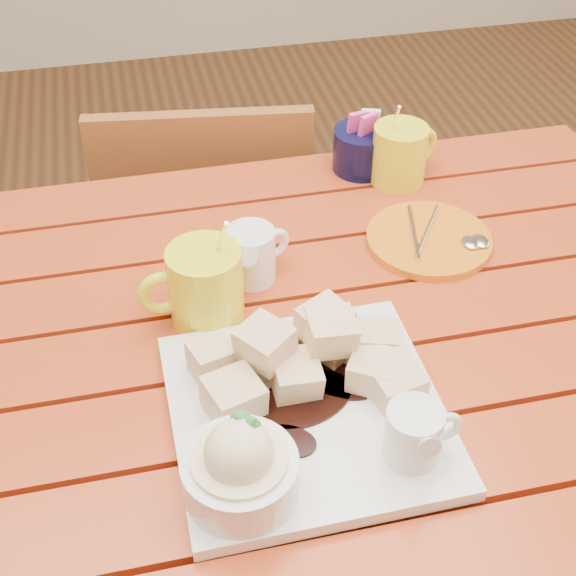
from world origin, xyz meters
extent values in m
cube|color=#AA2F16|center=(0.00, -0.23, 0.73)|extent=(1.20, 0.11, 0.03)
cube|color=#AA2F16|center=(0.00, -0.11, 0.73)|extent=(1.20, 0.11, 0.03)
cube|color=#AA2F16|center=(0.00, 0.00, 0.73)|extent=(1.20, 0.11, 0.03)
cube|color=#AA2F16|center=(0.00, 0.11, 0.73)|extent=(1.20, 0.11, 0.03)
cube|color=#AA2F16|center=(0.00, 0.23, 0.73)|extent=(1.20, 0.11, 0.03)
cube|color=#AA2F16|center=(0.00, 0.34, 0.73)|extent=(1.20, 0.11, 0.03)
cube|color=#AA2F16|center=(0.00, 0.36, 0.68)|extent=(1.12, 0.04, 0.08)
cylinder|color=#AA2F16|center=(0.55, 0.35, 0.36)|extent=(0.06, 0.06, 0.72)
cube|color=white|center=(0.01, -0.14, 0.76)|extent=(0.30, 0.30, 0.02)
cube|color=gold|center=(0.09, -0.12, 0.79)|extent=(0.07, 0.07, 0.04)
cube|color=gold|center=(-0.01, -0.06, 0.79)|extent=(0.07, 0.07, 0.04)
cube|color=gold|center=(-0.08, -0.07, 0.79)|extent=(0.06, 0.06, 0.04)
cube|color=gold|center=(-0.03, -0.09, 0.82)|extent=(0.07, 0.07, 0.04)
cube|color=gold|center=(0.00, -0.11, 0.79)|extent=(0.05, 0.05, 0.04)
cube|color=gold|center=(-0.07, -0.13, 0.79)|extent=(0.07, 0.07, 0.04)
cube|color=gold|center=(0.05, -0.06, 0.79)|extent=(0.07, 0.07, 0.04)
cube|color=gold|center=(0.10, -0.08, 0.79)|extent=(0.06, 0.06, 0.04)
cube|color=gold|center=(0.11, -0.14, 0.79)|extent=(0.06, 0.06, 0.04)
cube|color=gold|center=(0.05, -0.09, 0.82)|extent=(0.05, 0.05, 0.04)
cube|color=gold|center=(0.04, -0.07, 0.82)|extent=(0.07, 0.07, 0.04)
cylinder|color=white|center=(-0.08, -0.23, 0.79)|extent=(0.11, 0.11, 0.05)
cylinder|color=beige|center=(-0.08, -0.23, 0.80)|extent=(0.09, 0.09, 0.03)
sphere|color=beige|center=(-0.08, -0.23, 0.82)|extent=(0.07, 0.07, 0.07)
cone|color=green|center=(-0.07, -0.22, 0.85)|extent=(0.04, 0.04, 0.03)
cone|color=green|center=(-0.08, -0.21, 0.85)|extent=(0.03, 0.03, 0.03)
cylinder|color=white|center=(0.10, -0.22, 0.80)|extent=(0.06, 0.06, 0.06)
cylinder|color=black|center=(0.10, -0.22, 0.83)|extent=(0.05, 0.05, 0.01)
cone|color=white|center=(0.10, -0.25, 0.82)|extent=(0.03, 0.02, 0.03)
torus|color=white|center=(0.13, -0.22, 0.80)|extent=(0.04, 0.01, 0.04)
cylinder|color=yellow|center=(-0.07, 0.05, 0.80)|extent=(0.09, 0.09, 0.10)
cylinder|color=black|center=(-0.07, 0.05, 0.84)|extent=(0.08, 0.08, 0.01)
torus|color=yellow|center=(-0.13, 0.04, 0.80)|extent=(0.06, 0.02, 0.06)
cylinder|color=silver|center=(-0.06, 0.06, 0.84)|extent=(0.03, 0.06, 0.13)
cylinder|color=yellow|center=(0.26, 0.29, 0.80)|extent=(0.08, 0.08, 0.09)
cylinder|color=black|center=(0.26, 0.29, 0.83)|extent=(0.07, 0.07, 0.01)
torus|color=yellow|center=(0.30, 0.31, 0.80)|extent=(0.06, 0.03, 0.06)
cylinder|color=silver|center=(0.24, 0.30, 0.83)|extent=(0.01, 0.06, 0.12)
cylinder|color=white|center=(-0.01, 0.11, 0.79)|extent=(0.06, 0.06, 0.08)
cylinder|color=white|center=(-0.01, 0.11, 0.82)|extent=(0.05, 0.05, 0.01)
cone|color=white|center=(-0.01, 0.08, 0.81)|extent=(0.03, 0.03, 0.03)
torus|color=white|center=(0.03, 0.11, 0.79)|extent=(0.04, 0.03, 0.04)
cylinder|color=black|center=(0.21, 0.34, 0.78)|extent=(0.09, 0.09, 0.07)
cube|color=#F442A3|center=(0.20, 0.34, 0.83)|extent=(0.03, 0.02, 0.04)
cube|color=white|center=(0.23, 0.34, 0.83)|extent=(0.03, 0.02, 0.04)
cube|color=#F442A3|center=(0.22, 0.33, 0.83)|extent=(0.03, 0.03, 0.04)
cylinder|color=orange|center=(0.25, 0.13, 0.76)|extent=(0.18, 0.18, 0.01)
cylinder|color=silver|center=(0.23, 0.14, 0.77)|extent=(0.04, 0.12, 0.01)
cylinder|color=silver|center=(0.25, 0.14, 0.77)|extent=(0.07, 0.11, 0.01)
ellipsoid|color=silver|center=(0.30, 0.10, 0.76)|extent=(0.02, 0.03, 0.01)
ellipsoid|color=silver|center=(0.31, 0.10, 0.76)|extent=(0.02, 0.03, 0.01)
cube|color=brown|center=(0.00, 0.65, 0.39)|extent=(0.43, 0.43, 0.03)
cylinder|color=brown|center=(0.18, 0.79, 0.19)|extent=(0.03, 0.03, 0.38)
cylinder|color=brown|center=(-0.14, 0.83, 0.19)|extent=(0.03, 0.03, 0.38)
cylinder|color=brown|center=(0.14, 0.46, 0.19)|extent=(0.03, 0.03, 0.38)
cylinder|color=brown|center=(-0.18, 0.51, 0.19)|extent=(0.03, 0.03, 0.38)
cube|color=brown|center=(-0.02, 0.48, 0.61)|extent=(0.38, 0.08, 0.40)
camera|label=1|loc=(-0.14, -0.70, 1.43)|focal=50.00mm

